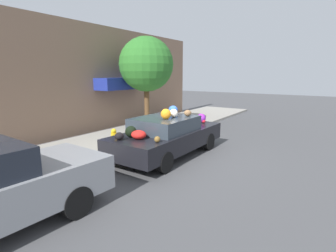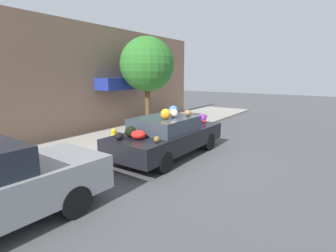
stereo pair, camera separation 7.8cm
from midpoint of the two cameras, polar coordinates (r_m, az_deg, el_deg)
ground_plane at (r=8.69m, az=-0.48°, el=-6.33°), size 60.00×60.00×0.00m
sidewalk_curb at (r=10.39m, az=-12.88°, el=-3.36°), size 24.00×3.20×0.12m
building_facade at (r=11.88m, az=-20.33°, el=9.41°), size 18.00×1.20×4.80m
street_tree at (r=12.38m, az=-4.95°, el=13.18°), size 2.50×2.50×4.20m
fire_hydrant at (r=9.12m, az=-11.91°, el=-2.73°), size 0.20×0.20×0.70m
art_car at (r=8.46m, az=-0.39°, el=-1.93°), size 4.33×1.84×1.60m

